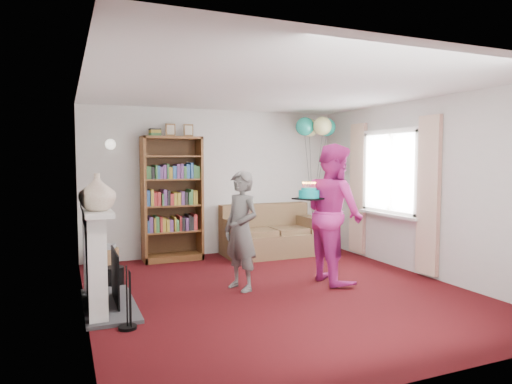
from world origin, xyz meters
name	(u,v)px	position (x,y,z in m)	size (l,w,h in m)	color
ground	(278,291)	(0.00, 0.00, 0.00)	(5.00, 5.00, 0.00)	#35080F
wall_back	(215,182)	(0.00, 2.51, 1.25)	(4.50, 0.02, 2.50)	silver
wall_left	(82,198)	(-2.26, 0.00, 1.25)	(0.02, 5.00, 2.50)	silver
wall_right	(421,187)	(2.26, 0.00, 1.25)	(0.02, 5.00, 2.50)	silver
ceiling	(278,89)	(0.00, 0.00, 2.50)	(4.50, 5.00, 0.01)	white
fireplace	(100,262)	(-2.09, 0.19, 0.51)	(0.55, 1.80, 1.12)	#3F3F42
window_bay	(390,188)	(2.21, 0.60, 1.20)	(0.14, 2.02, 2.20)	white
wall_sconce	(110,144)	(-1.75, 2.36, 1.88)	(0.16, 0.23, 0.16)	gold
bookcase	(172,200)	(-0.82, 2.30, 0.98)	(0.95, 0.42, 2.22)	#472B14
sofa	(270,236)	(0.84, 2.07, 0.33)	(1.63, 0.86, 0.86)	brown
wicker_basket	(105,258)	(-1.89, 2.09, 0.16)	(0.40, 0.40, 0.36)	#9F784A
person_striped	(241,231)	(-0.39, 0.25, 0.75)	(0.55, 0.36, 1.50)	black
person_magenta	(334,213)	(0.90, 0.14, 0.93)	(0.90, 0.70, 1.86)	#BC2582
birthday_cake	(309,194)	(0.50, 0.10, 1.20)	(0.32, 0.32, 0.22)	black
balloons	(316,127)	(1.70, 2.00, 2.22)	(0.76, 0.76, 1.73)	#3F3F3F
mantel_vase	(97,192)	(-2.12, -0.15, 1.32)	(0.37, 0.37, 0.38)	beige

